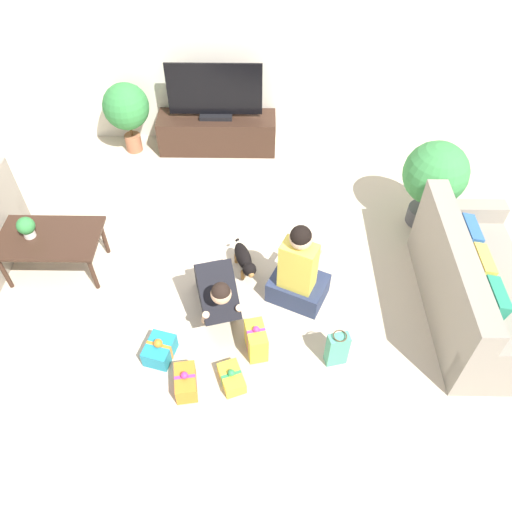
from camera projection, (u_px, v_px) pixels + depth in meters
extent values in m
plane|color=beige|center=(211.00, 286.00, 4.98)|extent=(16.00, 16.00, 0.00)
cube|color=silver|center=(221.00, 40.00, 5.80)|extent=(8.40, 0.06, 2.60)
cube|color=gray|center=(475.00, 296.00, 4.61)|extent=(0.83, 1.79, 0.45)
cube|color=gray|center=(455.00, 264.00, 4.29)|extent=(0.20, 1.79, 0.42)
cube|color=gray|center=(508.00, 369.00, 3.99)|extent=(0.83, 0.16, 0.63)
cube|color=gray|center=(456.00, 228.00, 5.09)|extent=(0.83, 0.16, 0.63)
cube|color=#288E6B|center=(490.00, 303.00, 4.08)|extent=(0.18, 0.34, 0.32)
cube|color=#EACC4C|center=(477.00, 269.00, 4.33)|extent=(0.18, 0.34, 0.32)
cube|color=#3366AD|center=(465.00, 238.00, 4.59)|extent=(0.18, 0.34, 0.32)
cube|color=#382319|center=(49.00, 238.00, 4.81)|extent=(0.98, 0.61, 0.03)
cylinder|color=#382319|center=(4.00, 272.00, 4.82)|extent=(0.04, 0.04, 0.43)
cylinder|color=#382319|center=(93.00, 273.00, 4.81)|extent=(0.04, 0.04, 0.43)
cylinder|color=#382319|center=(21.00, 236.00, 5.15)|extent=(0.04, 0.04, 0.43)
cylinder|color=#382319|center=(104.00, 237.00, 5.14)|extent=(0.04, 0.04, 0.43)
cube|color=#382319|center=(217.00, 133.00, 6.39)|extent=(1.48, 0.44, 0.46)
cube|color=black|center=(216.00, 115.00, 6.21)|extent=(0.40, 0.20, 0.05)
cube|color=black|center=(214.00, 89.00, 5.95)|extent=(1.14, 0.03, 0.65)
cylinder|color=#4C4C51|center=(422.00, 215.00, 5.55)|extent=(0.33, 0.33, 0.19)
cylinder|color=brown|center=(426.00, 202.00, 5.41)|extent=(0.06, 0.06, 0.20)
sphere|color=#3D8E47|center=(436.00, 173.00, 5.13)|extent=(0.67, 0.67, 0.67)
cylinder|color=#A36042|center=(134.00, 142.00, 6.46)|extent=(0.20, 0.20, 0.22)
cylinder|color=brown|center=(131.00, 129.00, 6.32)|extent=(0.04, 0.04, 0.17)
sphere|color=#337F3D|center=(126.00, 106.00, 6.08)|extent=(0.56, 0.56, 0.56)
cube|color=#23232D|center=(213.00, 288.00, 4.78)|extent=(0.39, 0.50, 0.28)
cube|color=black|center=(218.00, 292.00, 4.35)|extent=(0.45, 0.60, 0.50)
sphere|color=tan|center=(221.00, 294.00, 4.06)|extent=(0.17, 0.17, 0.17)
sphere|color=black|center=(221.00, 292.00, 4.03)|extent=(0.16, 0.16, 0.16)
cylinder|color=tan|center=(205.00, 318.00, 4.41)|extent=(0.13, 0.30, 0.44)
cylinder|color=tan|center=(237.00, 311.00, 4.46)|extent=(0.13, 0.30, 0.44)
cube|color=#283351|center=(298.00, 288.00, 4.81)|extent=(0.64, 0.58, 0.24)
cube|color=gold|center=(298.00, 266.00, 4.50)|extent=(0.37, 0.32, 0.52)
sphere|color=beige|center=(301.00, 238.00, 4.24)|extent=(0.20, 0.20, 0.20)
sphere|color=black|center=(301.00, 236.00, 4.21)|extent=(0.19, 0.19, 0.19)
cylinder|color=beige|center=(319.00, 261.00, 4.64)|extent=(0.16, 0.26, 0.06)
cylinder|color=beige|center=(293.00, 253.00, 4.71)|extent=(0.16, 0.26, 0.06)
ellipsoid|color=black|center=(243.00, 256.00, 4.99)|extent=(0.25, 0.40, 0.16)
sphere|color=black|center=(249.00, 269.00, 4.82)|extent=(0.14, 0.14, 0.14)
sphere|color=olive|center=(251.00, 274.00, 4.79)|extent=(0.06, 0.06, 0.06)
cylinder|color=black|center=(237.00, 240.00, 5.10)|extent=(0.05, 0.09, 0.10)
cylinder|color=olive|center=(242.00, 275.00, 5.00)|extent=(0.04, 0.04, 0.11)
cylinder|color=olive|center=(251.00, 273.00, 5.02)|extent=(0.04, 0.04, 0.11)
cylinder|color=olive|center=(236.00, 258.00, 5.16)|extent=(0.04, 0.04, 0.11)
cylinder|color=olive|center=(244.00, 256.00, 5.17)|extent=(0.04, 0.04, 0.11)
cube|color=yellow|center=(232.00, 378.00, 4.22)|extent=(0.26, 0.33, 0.13)
cube|color=#2D934C|center=(232.00, 378.00, 4.22)|extent=(0.18, 0.09, 0.13)
sphere|color=#2D934C|center=(231.00, 373.00, 4.15)|extent=(0.06, 0.06, 0.06)
cube|color=teal|center=(160.00, 350.00, 4.38)|extent=(0.29, 0.34, 0.17)
cube|color=orange|center=(160.00, 350.00, 4.38)|extent=(0.23, 0.09, 0.18)
sphere|color=orange|center=(158.00, 343.00, 4.29)|extent=(0.08, 0.08, 0.08)
cube|color=yellow|center=(256.00, 340.00, 4.37)|extent=(0.22, 0.31, 0.30)
cube|color=#CC3389|center=(256.00, 340.00, 4.37)|extent=(0.16, 0.07, 0.31)
sphere|color=#CC3389|center=(256.00, 329.00, 4.24)|extent=(0.06, 0.06, 0.06)
cube|color=orange|center=(186.00, 382.00, 4.16)|extent=(0.22, 0.32, 0.18)
cube|color=#CC3389|center=(186.00, 382.00, 4.16)|extent=(0.18, 0.06, 0.19)
sphere|color=#CC3389|center=(184.00, 375.00, 4.07)|extent=(0.06, 0.06, 0.06)
cube|color=#4CA384|center=(337.00, 349.00, 4.27)|extent=(0.20, 0.14, 0.37)
torus|color=#4C3823|center=(340.00, 336.00, 4.12)|extent=(0.14, 0.14, 0.01)
cylinder|color=beige|center=(29.00, 233.00, 4.78)|extent=(0.11, 0.11, 0.07)
sphere|color=#337F3D|center=(26.00, 226.00, 4.70)|extent=(0.17, 0.17, 0.17)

